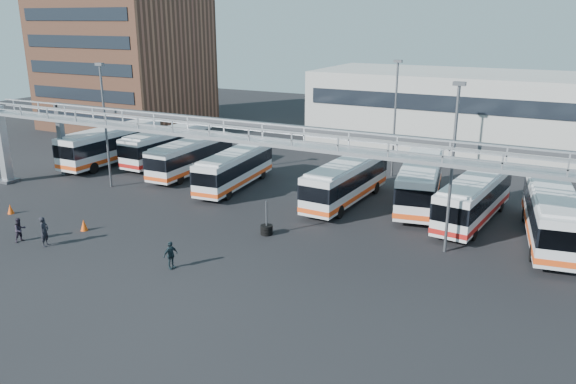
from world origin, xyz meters
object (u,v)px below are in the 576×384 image
at_px(bus_1, 168,144).
at_px(cone_left, 10,209).
at_px(bus_8, 551,213).
at_px(tire_stack, 267,229).
at_px(pedestrian_a, 44,231).
at_px(pedestrian_b, 20,230).
at_px(bus_2, 191,155).
at_px(bus_7, 474,198).
at_px(light_pole_back, 395,113).
at_px(bus_3, 235,168).
at_px(bus_0, 112,144).
at_px(light_pole_mid, 453,160).
at_px(cone_right, 84,225).
at_px(bus_6, 420,180).
at_px(bus_5, 346,180).
at_px(light_pole_left, 105,119).
at_px(pedestrian_d, 171,255).

xyz_separation_m(bus_1, cone_left, (-0.58, -17.27, -1.48)).
relative_size(bus_8, tire_stack, 5.01).
relative_size(pedestrian_a, pedestrian_b, 1.23).
height_order(bus_2, bus_7, bus_7).
xyz_separation_m(light_pole_back, pedestrian_a, (-14.29, -25.49, -4.77)).
xyz_separation_m(bus_2, pedestrian_a, (2.14, -17.94, -0.78)).
height_order(bus_1, bus_3, bus_1).
relative_size(bus_0, bus_7, 1.07).
relative_size(light_pole_mid, bus_2, 0.98).
xyz_separation_m(bus_2, cone_right, (2.23, -14.91, -1.35)).
distance_m(light_pole_mid, bus_6, 9.86).
xyz_separation_m(bus_5, pedestrian_b, (-15.41, -16.75, -1.02)).
relative_size(bus_3, pedestrian_b, 6.58).
xyz_separation_m(light_pole_mid, tire_stack, (-11.01, -2.50, -5.34)).
distance_m(bus_1, bus_7, 29.68).
relative_size(light_pole_left, cone_right, 13.33).
height_order(pedestrian_b, cone_left, pedestrian_b).
bearing_deg(tire_stack, bus_7, 36.88).
height_order(light_pole_back, bus_0, light_pole_back).
xyz_separation_m(bus_0, bus_6, (29.85, 1.23, -0.02)).
height_order(light_pole_mid, bus_1, light_pole_mid).
distance_m(light_pole_mid, bus_5, 11.45).
bearing_deg(cone_right, light_pole_mid, 18.58).
height_order(bus_3, bus_5, bus_5).
bearing_deg(bus_1, bus_6, -1.88).
bearing_deg(cone_right, bus_3, 74.73).
bearing_deg(cone_left, bus_6, 31.43).
relative_size(light_pole_left, bus_8, 0.88).
bearing_deg(pedestrian_d, bus_2, 47.37).
xyz_separation_m(bus_5, cone_right, (-13.32, -13.52, -1.41)).
height_order(light_pole_back, bus_1, light_pole_back).
relative_size(bus_6, pedestrian_a, 6.14).
bearing_deg(pedestrian_d, tire_stack, -3.68).
height_order(light_pole_left, bus_0, light_pole_left).
xyz_separation_m(bus_1, pedestrian_d, (15.69, -19.33, -1.03)).
distance_m(bus_0, pedestrian_d, 26.29).
relative_size(bus_5, bus_6, 0.92).
height_order(bus_3, bus_8, bus_8).
bearing_deg(bus_2, pedestrian_d, -58.12).
bearing_deg(bus_1, pedestrian_d, -49.36).
relative_size(bus_7, pedestrian_a, 5.65).
xyz_separation_m(bus_0, bus_3, (14.99, -1.44, -0.25)).
xyz_separation_m(light_pole_mid, bus_5, (-8.89, 6.05, -3.93)).
distance_m(light_pole_mid, tire_stack, 12.49).
xyz_separation_m(pedestrian_b, pedestrian_d, (11.04, 1.17, 0.03)).
height_order(light_pole_back, cone_right, light_pole_back).
height_order(pedestrian_d, cone_left, pedestrian_d).
height_order(bus_3, pedestrian_d, bus_3).
bearing_deg(tire_stack, pedestrian_d, -107.70).
bearing_deg(pedestrian_d, cone_left, 96.78).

